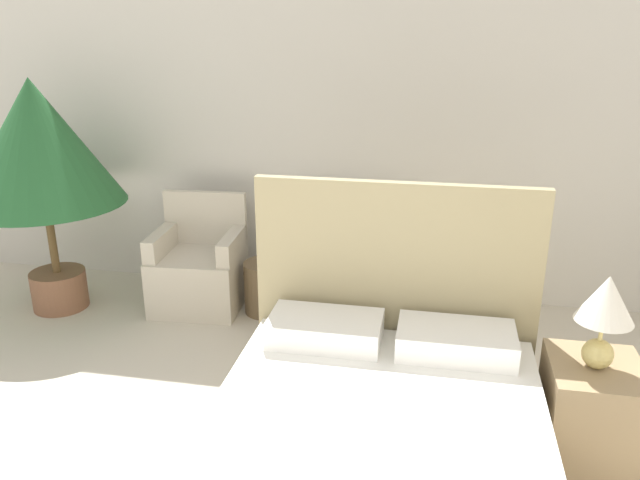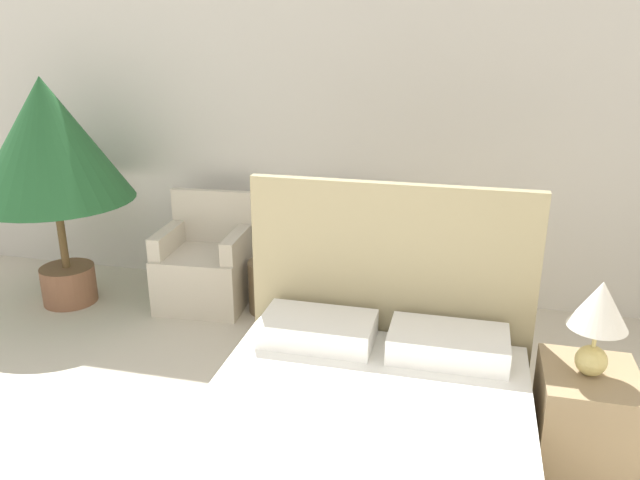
{
  "view_description": "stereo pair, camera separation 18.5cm",
  "coord_description": "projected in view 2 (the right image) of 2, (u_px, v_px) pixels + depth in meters",
  "views": [
    {
      "loc": [
        0.64,
        -0.84,
        2.13
      ],
      "look_at": [
        -0.09,
        2.87,
        0.8
      ],
      "focal_mm": 35.0,
      "sensor_mm": 36.0,
      "label": 1
    },
    {
      "loc": [
        0.82,
        -0.8,
        2.13
      ],
      "look_at": [
        -0.09,
        2.87,
        0.8
      ],
      "focal_mm": 35.0,
      "sensor_mm": 36.0,
      "label": 2
    }
  ],
  "objects": [
    {
      "name": "wall_back",
      "position": [
        365.0,
        116.0,
        4.76
      ],
      "size": [
        10.0,
        0.06,
        2.9
      ],
      "color": "silver",
      "rests_on": "ground_plane"
    },
    {
      "name": "armchair_near_window_left",
      "position": [
        205.0,
        270.0,
        4.9
      ],
      "size": [
        0.7,
        0.63,
        0.87
      ],
      "rotation": [
        0.0,
        0.0,
        0.06
      ],
      "color": "beige",
      "rests_on": "ground_plane"
    },
    {
      "name": "armchair_near_window_right",
      "position": [
        339.0,
        283.0,
        4.65
      ],
      "size": [
        0.67,
        0.6,
        0.87
      ],
      "rotation": [
        0.0,
        0.0,
        0.01
      ],
      "color": "beige",
      "rests_on": "ground_plane"
    },
    {
      "name": "potted_palm",
      "position": [
        49.0,
        146.0,
        4.6
      ],
      "size": [
        1.18,
        1.18,
        1.76
      ],
      "color": "brown",
      "rests_on": "ground_plane"
    },
    {
      "name": "nightstand",
      "position": [
        584.0,
        422.0,
        3.05
      ],
      "size": [
        0.45,
        0.5,
        0.55
      ],
      "color": "#937A56",
      "rests_on": "ground_plane"
    },
    {
      "name": "table_lamp",
      "position": [
        599.0,
        314.0,
        2.85
      ],
      "size": [
        0.27,
        0.27,
        0.48
      ],
      "color": "tan",
      "rests_on": "nightstand"
    },
    {
      "name": "side_table",
      "position": [
        271.0,
        286.0,
        4.8
      ],
      "size": [
        0.35,
        0.35,
        0.4
      ],
      "color": "brown",
      "rests_on": "ground_plane"
    }
  ]
}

